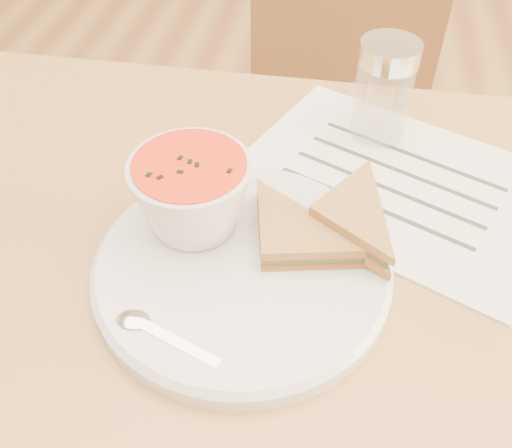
% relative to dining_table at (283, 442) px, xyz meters
% --- Properties ---
extents(dining_table, '(1.00, 0.70, 0.75)m').
position_rel_dining_table_xyz_m(dining_table, '(0.00, 0.00, 0.00)').
color(dining_table, brown).
rests_on(dining_table, floor).
extents(chair_far, '(0.47, 0.47, 0.90)m').
position_rel_dining_table_xyz_m(chair_far, '(-0.02, 0.61, 0.08)').
color(chair_far, brown).
rests_on(chair_far, floor).
extents(plate, '(0.36, 0.36, 0.02)m').
position_rel_dining_table_xyz_m(plate, '(-0.05, -0.01, 0.38)').
color(plate, silver).
rests_on(plate, dining_table).
extents(soup_bowl, '(0.14, 0.14, 0.08)m').
position_rel_dining_table_xyz_m(soup_bowl, '(-0.11, 0.03, 0.43)').
color(soup_bowl, silver).
rests_on(soup_bowl, plate).
extents(sandwich_half_a, '(0.12, 0.12, 0.03)m').
position_rel_dining_table_xyz_m(sandwich_half_a, '(-0.03, -0.02, 0.41)').
color(sandwich_half_a, '#C18244').
rests_on(sandwich_half_a, plate).
extents(sandwich_half_b, '(0.13, 0.13, 0.03)m').
position_rel_dining_table_xyz_m(sandwich_half_b, '(0.00, 0.04, 0.42)').
color(sandwich_half_b, '#C18244').
rests_on(sandwich_half_b, plate).
extents(spoon, '(0.16, 0.08, 0.01)m').
position_rel_dining_table_xyz_m(spoon, '(-0.09, -0.11, 0.40)').
color(spoon, silver).
rests_on(spoon, plate).
extents(paper_menu, '(0.40, 0.36, 0.00)m').
position_rel_dining_table_xyz_m(paper_menu, '(0.09, 0.15, 0.38)').
color(paper_menu, white).
rests_on(paper_menu, dining_table).
extents(condiment_shaker, '(0.08, 0.08, 0.12)m').
position_rel_dining_table_xyz_m(condiment_shaker, '(0.07, 0.24, 0.44)').
color(condiment_shaker, silver).
rests_on(condiment_shaker, dining_table).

